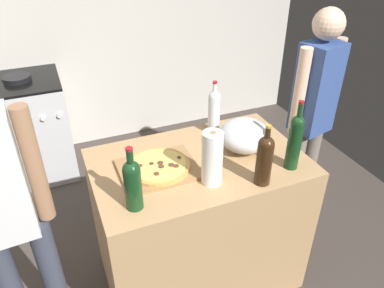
{
  "coord_description": "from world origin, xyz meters",
  "views": [
    {
      "loc": [
        -0.43,
        -0.92,
        2.06
      ],
      "look_at": [
        0.24,
        0.7,
        0.95
      ],
      "focal_mm": 34.99,
      "sensor_mm": 36.0,
      "label": 1
    }
  ],
  "objects_px": {
    "mixing_bowl": "(245,135)",
    "paper_towel_roll": "(212,158)",
    "wine_bottle_amber": "(295,140)",
    "stove": "(31,128)",
    "wine_bottle_dark": "(214,110)",
    "wine_bottle_green": "(265,158)",
    "wine_bottle_clear": "(133,182)",
    "person_in_stripes": "(7,210)",
    "pizza": "(158,166)",
    "person_in_red": "(312,112)"
  },
  "relations": [
    {
      "from": "paper_towel_roll",
      "to": "wine_bottle_green",
      "type": "height_order",
      "value": "wine_bottle_green"
    },
    {
      "from": "wine_bottle_green",
      "to": "pizza",
      "type": "bearing_deg",
      "value": 147.11
    },
    {
      "from": "mixing_bowl",
      "to": "paper_towel_roll",
      "type": "distance_m",
      "value": 0.36
    },
    {
      "from": "wine_bottle_dark",
      "to": "person_in_red",
      "type": "distance_m",
      "value": 0.72
    },
    {
      "from": "pizza",
      "to": "person_in_red",
      "type": "xyz_separation_m",
      "value": [
        1.14,
        0.22,
        -0.02
      ]
    },
    {
      "from": "wine_bottle_clear",
      "to": "wine_bottle_amber",
      "type": "distance_m",
      "value": 0.84
    },
    {
      "from": "mixing_bowl",
      "to": "wine_bottle_clear",
      "type": "xyz_separation_m",
      "value": [
        -0.7,
        -0.24,
        0.05
      ]
    },
    {
      "from": "paper_towel_roll",
      "to": "person_in_red",
      "type": "xyz_separation_m",
      "value": [
        0.92,
        0.41,
        -0.13
      ]
    },
    {
      "from": "pizza",
      "to": "wine_bottle_clear",
      "type": "height_order",
      "value": "wine_bottle_clear"
    },
    {
      "from": "wine_bottle_green",
      "to": "stove",
      "type": "distance_m",
      "value": 2.27
    },
    {
      "from": "person_in_red",
      "to": "pizza",
      "type": "bearing_deg",
      "value": -169.22
    },
    {
      "from": "wine_bottle_clear",
      "to": "person_in_red",
      "type": "height_order",
      "value": "person_in_red"
    },
    {
      "from": "person_in_stripes",
      "to": "wine_bottle_amber",
      "type": "bearing_deg",
      "value": -7.05
    },
    {
      "from": "wine_bottle_green",
      "to": "person_in_stripes",
      "type": "height_order",
      "value": "person_in_stripes"
    },
    {
      "from": "wine_bottle_clear",
      "to": "person_in_stripes",
      "type": "xyz_separation_m",
      "value": [
        -0.54,
        0.16,
        -0.11
      ]
    },
    {
      "from": "pizza",
      "to": "wine_bottle_clear",
      "type": "distance_m",
      "value": 0.31
    },
    {
      "from": "wine_bottle_amber",
      "to": "person_in_stripes",
      "type": "height_order",
      "value": "person_in_stripes"
    },
    {
      "from": "wine_bottle_amber",
      "to": "wine_bottle_green",
      "type": "bearing_deg",
      "value": -165.14
    },
    {
      "from": "paper_towel_roll",
      "to": "mixing_bowl",
      "type": "bearing_deg",
      "value": 34.6
    },
    {
      "from": "wine_bottle_green",
      "to": "wine_bottle_dark",
      "type": "bearing_deg",
      "value": 91.21
    },
    {
      "from": "wine_bottle_green",
      "to": "wine_bottle_clear",
      "type": "bearing_deg",
      "value": 174.15
    },
    {
      "from": "wine_bottle_dark",
      "to": "wine_bottle_clear",
      "type": "bearing_deg",
      "value": -142.45
    },
    {
      "from": "wine_bottle_amber",
      "to": "person_in_stripes",
      "type": "relative_size",
      "value": 0.24
    },
    {
      "from": "paper_towel_roll",
      "to": "person_in_stripes",
      "type": "height_order",
      "value": "person_in_stripes"
    },
    {
      "from": "wine_bottle_amber",
      "to": "wine_bottle_dark",
      "type": "bearing_deg",
      "value": 114.53
    },
    {
      "from": "wine_bottle_dark",
      "to": "stove",
      "type": "bearing_deg",
      "value": 128.98
    },
    {
      "from": "wine_bottle_clear",
      "to": "wine_bottle_amber",
      "type": "xyz_separation_m",
      "value": [
        0.84,
        -0.01,
        0.03
      ]
    },
    {
      "from": "mixing_bowl",
      "to": "wine_bottle_amber",
      "type": "relative_size",
      "value": 0.76
    },
    {
      "from": "mixing_bowl",
      "to": "wine_bottle_dark",
      "type": "xyz_separation_m",
      "value": [
        -0.08,
        0.24,
        0.06
      ]
    },
    {
      "from": "wine_bottle_dark",
      "to": "stove",
      "type": "xyz_separation_m",
      "value": [
        -1.09,
        1.35,
        -0.61
      ]
    },
    {
      "from": "mixing_bowl",
      "to": "person_in_stripes",
      "type": "xyz_separation_m",
      "value": [
        -1.24,
        -0.08,
        -0.06
      ]
    },
    {
      "from": "stove",
      "to": "wine_bottle_green",
      "type": "bearing_deg",
      "value": -59.73
    },
    {
      "from": "wine_bottle_dark",
      "to": "wine_bottle_green",
      "type": "bearing_deg",
      "value": -88.79
    },
    {
      "from": "wine_bottle_dark",
      "to": "mixing_bowl",
      "type": "bearing_deg",
      "value": -71.84
    },
    {
      "from": "paper_towel_roll",
      "to": "wine_bottle_amber",
      "type": "bearing_deg",
      "value": -5.73
    },
    {
      "from": "paper_towel_roll",
      "to": "wine_bottle_green",
      "type": "relative_size",
      "value": 0.88
    },
    {
      "from": "wine_bottle_clear",
      "to": "person_in_stripes",
      "type": "distance_m",
      "value": 0.57
    },
    {
      "from": "mixing_bowl",
      "to": "wine_bottle_clear",
      "type": "distance_m",
      "value": 0.74
    },
    {
      "from": "paper_towel_roll",
      "to": "wine_bottle_dark",
      "type": "height_order",
      "value": "wine_bottle_dark"
    },
    {
      "from": "paper_towel_roll",
      "to": "wine_bottle_amber",
      "type": "distance_m",
      "value": 0.44
    },
    {
      "from": "pizza",
      "to": "person_in_stripes",
      "type": "bearing_deg",
      "value": -175.07
    },
    {
      "from": "pizza",
      "to": "wine_bottle_green",
      "type": "bearing_deg",
      "value": -32.89
    },
    {
      "from": "wine_bottle_amber",
      "to": "stove",
      "type": "relative_size",
      "value": 0.41
    },
    {
      "from": "person_in_red",
      "to": "person_in_stripes",
      "type": "bearing_deg",
      "value": -171.47
    },
    {
      "from": "wine_bottle_clear",
      "to": "stove",
      "type": "bearing_deg",
      "value": 104.5
    },
    {
      "from": "wine_bottle_green",
      "to": "mixing_bowl",
      "type": "bearing_deg",
      "value": 77.72
    },
    {
      "from": "mixing_bowl",
      "to": "wine_bottle_amber",
      "type": "distance_m",
      "value": 0.3
    },
    {
      "from": "wine_bottle_amber",
      "to": "stove",
      "type": "distance_m",
      "value": 2.34
    },
    {
      "from": "mixing_bowl",
      "to": "wine_bottle_clear",
      "type": "relative_size",
      "value": 0.9
    },
    {
      "from": "wine_bottle_amber",
      "to": "wine_bottle_dark",
      "type": "distance_m",
      "value": 0.53
    }
  ]
}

